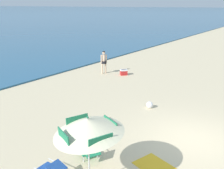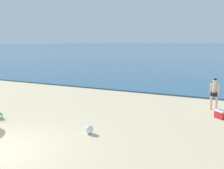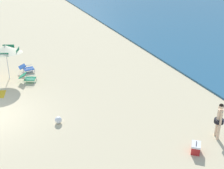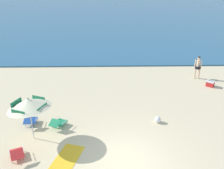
% 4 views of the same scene
% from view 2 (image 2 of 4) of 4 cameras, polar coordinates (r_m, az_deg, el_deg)
% --- Properties ---
extents(person_standing_near_shore, '(0.45, 0.40, 1.65)m').
position_cam_2_polar(person_standing_near_shore, '(14.12, 21.64, -1.50)').
color(person_standing_near_shore, beige).
rests_on(person_standing_near_shore, ground).
extents(cooler_box, '(0.60, 0.59, 0.43)m').
position_cam_2_polar(cooler_box, '(12.84, 22.88, -6.04)').
color(cooler_box, red).
rests_on(cooler_box, ground).
extents(beach_ball, '(0.33, 0.33, 0.33)m').
position_cam_2_polar(beach_ball, '(10.00, -5.08, -9.86)').
color(beach_ball, white).
rests_on(beach_ball, ground).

